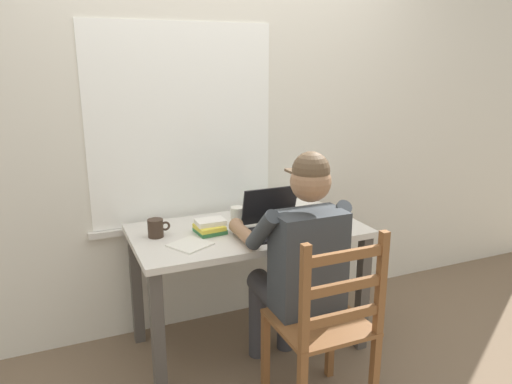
% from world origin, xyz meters
% --- Properties ---
extents(ground_plane, '(8.00, 8.00, 0.00)m').
position_xyz_m(ground_plane, '(0.00, 0.00, 0.00)').
color(ground_plane, brown).
extents(back_wall, '(6.00, 0.08, 2.60)m').
position_xyz_m(back_wall, '(-0.01, 0.42, 1.30)').
color(back_wall, silver).
rests_on(back_wall, ground).
extents(desk, '(1.29, 0.69, 0.74)m').
position_xyz_m(desk, '(0.00, 0.00, 0.63)').
color(desk, beige).
rests_on(desk, ground).
extents(seated_person, '(0.50, 0.60, 1.26)m').
position_xyz_m(seated_person, '(0.10, -0.42, 0.70)').
color(seated_person, '#33383D').
rests_on(seated_person, ground).
extents(wooden_chair, '(0.42, 0.42, 0.95)m').
position_xyz_m(wooden_chair, '(0.10, -0.70, 0.47)').
color(wooden_chair, brown).
rests_on(wooden_chair, ground).
extents(laptop, '(0.33, 0.29, 0.23)m').
position_xyz_m(laptop, '(0.13, -0.10, 0.79)').
color(laptop, black).
rests_on(laptop, desk).
extents(computer_mouse, '(0.06, 0.10, 0.03)m').
position_xyz_m(computer_mouse, '(0.35, -0.18, 0.76)').
color(computer_mouse, black).
rests_on(computer_mouse, desk).
extents(coffee_mug_white, '(0.12, 0.08, 0.10)m').
position_xyz_m(coffee_mug_white, '(-0.02, 0.11, 0.79)').
color(coffee_mug_white, silver).
rests_on(coffee_mug_white, desk).
extents(coffee_mug_dark, '(0.12, 0.08, 0.10)m').
position_xyz_m(coffee_mug_dark, '(-0.51, 0.06, 0.79)').
color(coffee_mug_dark, '#38281E').
rests_on(coffee_mug_dark, desk).
extents(book_stack_main, '(0.21, 0.16, 0.07)m').
position_xyz_m(book_stack_main, '(0.37, 0.13, 0.78)').
color(book_stack_main, '#38844C').
rests_on(book_stack_main, desk).
extents(book_stack_side, '(0.17, 0.17, 0.07)m').
position_xyz_m(book_stack_side, '(-0.22, 0.01, 0.77)').
color(book_stack_side, '#38844C').
rests_on(book_stack_side, desk).
extents(paper_pile_near_laptop, '(0.24, 0.24, 0.01)m').
position_xyz_m(paper_pile_near_laptop, '(-0.37, -0.13, 0.74)').
color(paper_pile_near_laptop, silver).
rests_on(paper_pile_near_laptop, desk).
extents(paper_pile_back_corner, '(0.29, 0.25, 0.01)m').
position_xyz_m(paper_pile_back_corner, '(0.48, 0.14, 0.74)').
color(paper_pile_back_corner, silver).
rests_on(paper_pile_back_corner, desk).
extents(landscape_photo_print, '(0.14, 0.11, 0.00)m').
position_xyz_m(landscape_photo_print, '(0.11, 0.16, 0.74)').
color(landscape_photo_print, teal).
rests_on(landscape_photo_print, desk).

